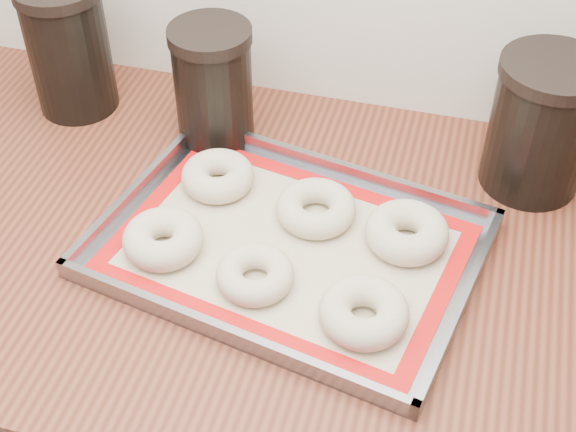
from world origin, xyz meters
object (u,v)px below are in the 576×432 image
(bagel_front_right, at_px, (364,312))
(bagel_back_left, at_px, (218,176))
(canister_left, at_px, (69,47))
(canister_mid, at_px, (213,85))
(bagel_back_right, at_px, (407,232))
(bagel_front_mid, at_px, (255,275))
(bagel_back_mid, at_px, (316,208))
(canister_right, at_px, (541,125))
(baking_tray, at_px, (288,247))
(bagel_front_left, at_px, (163,239))

(bagel_front_right, bearing_deg, bagel_back_left, 142.47)
(canister_left, distance_m, canister_mid, 0.23)
(bagel_back_right, bearing_deg, canister_mid, 153.14)
(bagel_front_mid, xyz_separation_m, bagel_back_mid, (0.04, 0.13, 0.00))
(bagel_back_right, relative_size, canister_right, 0.56)
(baking_tray, height_order, bagel_front_mid, bagel_front_mid)
(bagel_back_mid, bearing_deg, bagel_front_right, -58.90)
(bagel_front_left, distance_m, canister_left, 0.37)
(bagel_back_left, xyz_separation_m, bagel_back_mid, (0.14, -0.03, -0.00))
(bagel_front_left, xyz_separation_m, bagel_back_mid, (0.17, 0.11, -0.00))
(bagel_back_mid, distance_m, canister_right, 0.31)
(canister_mid, bearing_deg, baking_tray, -50.90)
(bagel_back_left, bearing_deg, bagel_front_left, -100.99)
(canister_left, relative_size, canister_right, 1.06)
(bagel_back_right, height_order, canister_left, canister_left)
(bagel_front_left, distance_m, canister_mid, 0.25)
(canister_left, xyz_separation_m, canister_right, (0.68, -0.00, -0.01))
(bagel_front_mid, distance_m, bagel_back_right, 0.20)
(bagel_front_left, xyz_separation_m, canister_left, (-0.25, 0.27, 0.08))
(bagel_back_left, xyz_separation_m, canister_mid, (-0.04, 0.11, 0.07))
(bagel_front_mid, distance_m, bagel_front_right, 0.14)
(bagel_back_right, height_order, canister_mid, canister_mid)
(bagel_front_left, distance_m, bagel_front_right, 0.27)
(canister_mid, bearing_deg, canister_left, 174.98)
(bagel_front_left, xyz_separation_m, bagel_front_mid, (0.13, -0.02, -0.00))
(bagel_back_mid, relative_size, canister_right, 0.55)
(bagel_back_right, bearing_deg, bagel_back_mid, 172.60)
(bagel_front_mid, relative_size, canister_mid, 0.53)
(baking_tray, distance_m, bagel_front_mid, 0.07)
(baking_tray, relative_size, bagel_front_right, 4.96)
(bagel_front_mid, distance_m, canister_right, 0.43)
(bagel_front_mid, relative_size, bagel_back_left, 0.95)
(bagel_front_mid, relative_size, canister_left, 0.47)
(bagel_back_mid, height_order, canister_mid, canister_mid)
(bagel_front_mid, bearing_deg, bagel_front_right, -10.38)
(canister_left, xyz_separation_m, canister_mid, (0.23, -0.02, -0.01))
(bagel_front_left, bearing_deg, bagel_back_right, 17.47)
(baking_tray, bearing_deg, bagel_front_mid, -107.86)
(canister_mid, bearing_deg, bagel_front_mid, -62.28)
(bagel_back_mid, height_order, bagel_back_right, bagel_back_right)
(canister_mid, xyz_separation_m, canister_right, (0.45, 0.02, 0.01))
(baking_tray, xyz_separation_m, bagel_back_mid, (0.02, 0.06, 0.01))
(bagel_back_mid, height_order, canister_right, canister_right)
(baking_tray, relative_size, bagel_back_right, 4.87)
(canister_right, bearing_deg, bagel_front_right, -118.34)
(bagel_back_right, xyz_separation_m, canister_left, (-0.54, 0.17, 0.08))
(bagel_back_mid, xyz_separation_m, canister_mid, (-0.18, 0.14, 0.07))
(bagel_front_left, height_order, canister_right, canister_right)
(canister_mid, bearing_deg, bagel_back_right, -26.86)
(bagel_front_right, height_order, canister_right, canister_right)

